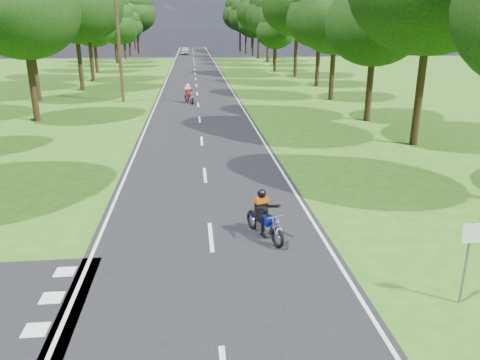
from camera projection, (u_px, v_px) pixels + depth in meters
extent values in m
plane|color=#275B14|center=(214.00, 271.00, 12.02)|extent=(160.00, 160.00, 0.00)
cube|color=black|center=(195.00, 74.00, 59.19)|extent=(7.00, 140.00, 0.02)
cube|color=silver|center=(211.00, 237.00, 13.90)|extent=(0.12, 2.00, 0.01)
cube|color=silver|center=(205.00, 175.00, 19.56)|extent=(0.12, 2.00, 0.01)
cube|color=silver|center=(202.00, 141.00, 25.22)|extent=(0.12, 2.00, 0.01)
cube|color=silver|center=(200.00, 119.00, 30.88)|extent=(0.12, 2.00, 0.01)
cube|color=silver|center=(198.00, 105.00, 36.54)|extent=(0.12, 2.00, 0.01)
cube|color=silver|center=(197.00, 94.00, 42.20)|extent=(0.12, 2.00, 0.01)
cube|color=silver|center=(196.00, 85.00, 47.86)|extent=(0.12, 2.00, 0.01)
cube|color=silver|center=(196.00, 79.00, 53.52)|extent=(0.12, 2.00, 0.01)
cube|color=silver|center=(195.00, 74.00, 59.18)|extent=(0.12, 2.00, 0.01)
cube|color=silver|center=(195.00, 69.00, 64.84)|extent=(0.12, 2.00, 0.01)
cube|color=silver|center=(194.00, 66.00, 70.50)|extent=(0.12, 2.00, 0.01)
cube|color=silver|center=(194.00, 62.00, 76.16)|extent=(0.12, 2.00, 0.01)
cube|color=silver|center=(194.00, 60.00, 81.82)|extent=(0.12, 2.00, 0.01)
cube|color=silver|center=(194.00, 57.00, 87.48)|extent=(0.12, 2.00, 0.01)
cube|color=silver|center=(193.00, 55.00, 93.14)|extent=(0.12, 2.00, 0.01)
cube|color=silver|center=(193.00, 53.00, 98.80)|extent=(0.12, 2.00, 0.01)
cube|color=silver|center=(193.00, 52.00, 104.46)|extent=(0.12, 2.00, 0.01)
cube|color=silver|center=(193.00, 50.00, 110.12)|extent=(0.12, 2.00, 0.01)
cube|color=silver|center=(193.00, 49.00, 115.78)|extent=(0.12, 2.00, 0.01)
cube|color=silver|center=(193.00, 48.00, 121.44)|extent=(0.12, 2.00, 0.01)
cube|color=silver|center=(169.00, 74.00, 58.87)|extent=(0.10, 140.00, 0.01)
cube|color=silver|center=(221.00, 73.00, 59.50)|extent=(0.10, 140.00, 0.01)
cube|color=silver|center=(36.00, 330.00, 9.67)|extent=(0.50, 0.50, 0.01)
cube|color=silver|center=(52.00, 298.00, 10.81)|extent=(0.50, 0.50, 0.01)
cube|color=silver|center=(65.00, 272.00, 11.94)|extent=(0.50, 0.50, 0.01)
cylinder|color=black|center=(33.00, 91.00, 29.98)|extent=(0.40, 0.40, 3.91)
ellipsoid|color=black|center=(22.00, 11.00, 28.44)|extent=(6.85, 6.85, 5.82)
cylinder|color=black|center=(36.00, 78.00, 37.72)|extent=(0.40, 0.40, 3.79)
ellipsoid|color=black|center=(28.00, 16.00, 36.23)|extent=(6.64, 6.64, 5.64)
cylinder|color=black|center=(80.00, 67.00, 43.89)|extent=(0.40, 0.40, 4.32)
ellipsoid|color=black|center=(74.00, 7.00, 42.20)|extent=(7.56, 7.56, 6.42)
cylinder|color=black|center=(92.00, 61.00, 50.91)|extent=(0.40, 0.40, 4.40)
ellipsoid|color=black|center=(86.00, 8.00, 49.18)|extent=(7.71, 7.71, 6.55)
cylinder|color=black|center=(96.00, 60.00, 60.10)|extent=(0.40, 0.40, 3.20)
ellipsoid|color=black|center=(93.00, 28.00, 58.85)|extent=(5.60, 5.60, 4.76)
ellipsoid|color=black|center=(92.00, 15.00, 58.35)|extent=(4.80, 4.80, 4.08)
ellipsoid|color=black|center=(91.00, 1.00, 57.86)|extent=(3.60, 3.60, 3.06)
cylinder|color=black|center=(119.00, 56.00, 67.23)|extent=(0.40, 0.40, 3.22)
ellipsoid|color=black|center=(117.00, 27.00, 65.97)|extent=(5.64, 5.64, 4.79)
ellipsoid|color=black|center=(116.00, 15.00, 65.47)|extent=(4.83, 4.83, 4.11)
ellipsoid|color=black|center=(115.00, 3.00, 64.98)|extent=(3.62, 3.62, 3.08)
cylinder|color=black|center=(116.00, 52.00, 74.35)|extent=(0.40, 0.40, 3.61)
ellipsoid|color=black|center=(114.00, 22.00, 72.93)|extent=(6.31, 6.31, 5.37)
ellipsoid|color=black|center=(113.00, 10.00, 72.37)|extent=(5.41, 5.41, 4.60)
cylinder|color=black|center=(125.00, 52.00, 81.91)|extent=(0.40, 0.40, 2.67)
ellipsoid|color=black|center=(124.00, 32.00, 80.87)|extent=(4.67, 4.67, 3.97)
ellipsoid|color=black|center=(123.00, 24.00, 80.45)|extent=(4.00, 4.00, 3.40)
ellipsoid|color=black|center=(123.00, 16.00, 80.04)|extent=(3.00, 3.00, 2.55)
cylinder|color=black|center=(130.00, 48.00, 90.46)|extent=(0.40, 0.40, 3.09)
ellipsoid|color=black|center=(129.00, 27.00, 89.25)|extent=(5.40, 5.40, 4.59)
ellipsoid|color=black|center=(128.00, 19.00, 88.78)|extent=(4.63, 4.63, 3.93)
ellipsoid|color=black|center=(127.00, 11.00, 88.30)|extent=(3.47, 3.47, 2.95)
cylinder|color=black|center=(138.00, 43.00, 96.48)|extent=(0.40, 0.40, 4.48)
ellipsoid|color=black|center=(136.00, 15.00, 94.72)|extent=(7.84, 7.84, 6.66)
ellipsoid|color=black|center=(136.00, 3.00, 94.03)|extent=(6.72, 6.72, 5.71)
cylinder|color=black|center=(138.00, 42.00, 104.91)|extent=(0.40, 0.40, 4.09)
ellipsoid|color=black|center=(136.00, 19.00, 103.30)|extent=(7.16, 7.16, 6.09)
ellipsoid|color=black|center=(136.00, 9.00, 102.67)|extent=(6.14, 6.14, 5.22)
cylinder|color=black|center=(418.00, 101.00, 23.86)|extent=(0.40, 0.40, 4.56)
cylinder|color=black|center=(369.00, 94.00, 30.14)|extent=(0.40, 0.40, 3.49)
ellipsoid|color=black|center=(375.00, 23.00, 28.77)|extent=(6.12, 6.12, 5.20)
cylinder|color=black|center=(332.00, 77.00, 38.51)|extent=(0.40, 0.40, 3.69)
ellipsoid|color=black|center=(335.00, 19.00, 37.06)|extent=(6.46, 6.46, 5.49)
cylinder|color=black|center=(317.00, 67.00, 46.94)|extent=(0.40, 0.40, 3.74)
ellipsoid|color=black|center=(320.00, 19.00, 45.47)|extent=(6.55, 6.55, 5.57)
cylinder|color=black|center=(296.00, 57.00, 54.59)|extent=(0.40, 0.40, 4.64)
ellipsoid|color=black|center=(298.00, 5.00, 52.77)|extent=(8.12, 8.12, 6.91)
cylinder|color=black|center=(275.00, 60.00, 61.54)|extent=(0.40, 0.40, 2.91)
ellipsoid|color=black|center=(276.00, 32.00, 60.40)|extent=(5.09, 5.09, 4.33)
ellipsoid|color=black|center=(276.00, 20.00, 59.95)|extent=(4.36, 4.36, 3.71)
ellipsoid|color=black|center=(276.00, 8.00, 59.50)|extent=(3.27, 3.27, 2.78)
cylinder|color=black|center=(275.00, 53.00, 68.56)|extent=(0.40, 0.40, 3.88)
ellipsoid|color=black|center=(275.00, 19.00, 67.04)|extent=(6.78, 6.78, 5.77)
ellipsoid|color=black|center=(276.00, 5.00, 66.44)|extent=(5.81, 5.81, 4.94)
cylinder|color=black|center=(268.00, 49.00, 76.53)|extent=(0.40, 0.40, 4.18)
ellipsoid|color=black|center=(268.00, 16.00, 74.90)|extent=(7.31, 7.31, 6.21)
ellipsoid|color=black|center=(269.00, 2.00, 74.25)|extent=(6.27, 6.27, 5.33)
cylinder|color=black|center=(259.00, 45.00, 84.89)|extent=(0.40, 0.40, 4.63)
ellipsoid|color=black|center=(259.00, 12.00, 83.07)|extent=(8.11, 8.11, 6.89)
cylinder|color=black|center=(253.00, 47.00, 91.95)|extent=(0.40, 0.40, 3.36)
ellipsoid|color=black|center=(253.00, 25.00, 90.63)|extent=(5.88, 5.88, 5.00)
ellipsoid|color=black|center=(253.00, 16.00, 90.11)|extent=(5.04, 5.04, 4.29)
ellipsoid|color=black|center=(253.00, 7.00, 89.59)|extent=(3.78, 3.78, 3.21)
cylinder|color=black|center=(246.00, 43.00, 98.60)|extent=(0.40, 0.40, 4.09)
ellipsoid|color=black|center=(246.00, 18.00, 97.00)|extent=(7.15, 7.15, 6.08)
ellipsoid|color=black|center=(246.00, 8.00, 96.37)|extent=(6.13, 6.13, 5.21)
cylinder|color=black|center=(240.00, 41.00, 105.81)|extent=(0.40, 0.40, 4.48)
ellipsoid|color=black|center=(240.00, 15.00, 104.06)|extent=(7.84, 7.84, 6.66)
ellipsoid|color=black|center=(240.00, 5.00, 103.36)|extent=(6.72, 6.72, 5.71)
cylinder|color=black|center=(135.00, 41.00, 113.85)|extent=(0.40, 0.40, 3.84)
ellipsoid|color=black|center=(134.00, 21.00, 112.34)|extent=(6.72, 6.72, 5.71)
ellipsoid|color=black|center=(133.00, 13.00, 111.75)|extent=(5.76, 5.76, 4.90)
ellipsoid|color=black|center=(132.00, 4.00, 111.15)|extent=(4.32, 4.32, 3.67)
cylinder|color=black|center=(252.00, 40.00, 118.44)|extent=(0.40, 0.40, 4.16)
ellipsoid|color=black|center=(252.00, 19.00, 116.81)|extent=(7.28, 7.28, 6.19)
ellipsoid|color=black|center=(252.00, 10.00, 116.17)|extent=(6.24, 6.24, 5.30)
ellipsoid|color=black|center=(252.00, 1.00, 115.52)|extent=(4.68, 4.68, 3.98)
cylinder|color=black|center=(118.00, 45.00, 99.56)|extent=(0.40, 0.40, 3.52)
ellipsoid|color=black|center=(116.00, 23.00, 98.18)|extent=(6.16, 6.16, 5.24)
ellipsoid|color=black|center=(115.00, 15.00, 97.63)|extent=(5.28, 5.28, 4.49)
ellipsoid|color=black|center=(114.00, 6.00, 97.09)|extent=(3.96, 3.96, 3.37)
cylinder|color=black|center=(268.00, 41.00, 105.37)|extent=(0.40, 0.40, 4.48)
ellipsoid|color=black|center=(269.00, 15.00, 103.62)|extent=(7.84, 7.84, 6.66)
ellipsoid|color=black|center=(269.00, 5.00, 102.93)|extent=(6.72, 6.72, 5.71)
cylinder|color=#382616|center=(120.00, 51.00, 36.59)|extent=(0.26, 0.26, 8.00)
cube|color=#382616|center=(116.00, 6.00, 35.55)|extent=(1.20, 0.10, 0.10)
cylinder|color=slate|center=(466.00, 264.00, 10.34)|extent=(0.06, 0.06, 2.00)
cube|color=white|center=(472.00, 233.00, 10.08)|extent=(0.45, 0.03, 0.45)
imported|color=silver|center=(185.00, 51.00, 95.23)|extent=(1.81, 4.46, 1.52)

